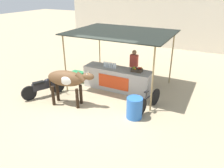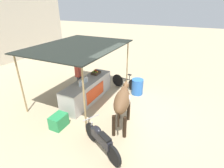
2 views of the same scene
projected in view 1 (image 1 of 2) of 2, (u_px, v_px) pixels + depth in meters
ground_plane at (91, 112)px, 7.97m from camera, size 60.00×60.00×0.00m
building_wall_far at (170, 1)px, 15.22m from camera, size 16.00×0.50×6.51m
stall_counter at (117, 79)px, 9.56m from camera, size 3.00×0.82×0.96m
stall_awning at (121, 34)px, 9.03m from camera, size 4.20×3.20×2.47m
water_bottle_row at (110, 65)px, 9.42m from camera, size 0.61×0.07×0.25m
fruit_crate at (137, 70)px, 9.02m from camera, size 0.44×0.32×0.18m
vendor_behind_counter at (134, 67)px, 9.83m from camera, size 0.34×0.22×1.65m
cooler_box at (77, 77)px, 10.44m from camera, size 0.60×0.44×0.48m
water_barrel at (134, 108)px, 7.47m from camera, size 0.55×0.55×0.76m
cow at (67, 80)px, 8.06m from camera, size 1.85×0.83×1.44m
motorcycle_parked at (44, 87)px, 8.95m from camera, size 0.97×1.63×0.90m
bicycle_leaning at (149, 102)px, 7.95m from camera, size 0.38×1.63×0.85m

